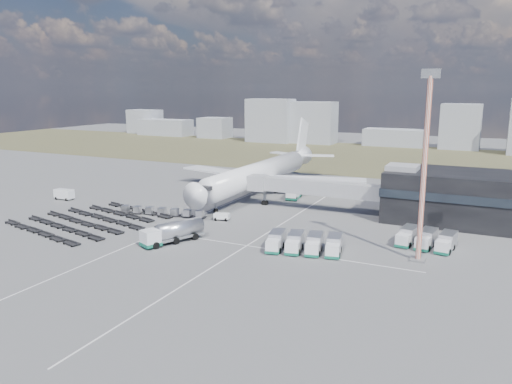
% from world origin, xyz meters
% --- Properties ---
extents(ground, '(420.00, 420.00, 0.00)m').
position_xyz_m(ground, '(0.00, 0.00, 0.00)').
color(ground, '#565659').
rests_on(ground, ground).
extents(grass_strip, '(420.00, 90.00, 0.01)m').
position_xyz_m(grass_strip, '(0.00, 110.00, 0.01)').
color(grass_strip, '#49432C').
rests_on(grass_strip, ground).
extents(lane_markings, '(47.12, 110.00, 0.01)m').
position_xyz_m(lane_markings, '(9.77, 3.00, 0.01)').
color(lane_markings, silver).
rests_on(lane_markings, ground).
extents(terminal, '(30.40, 16.40, 11.00)m').
position_xyz_m(terminal, '(47.77, 23.96, 5.25)').
color(terminal, black).
rests_on(terminal, ground).
extents(jet_bridge, '(30.30, 3.80, 7.05)m').
position_xyz_m(jet_bridge, '(15.90, 20.42, 5.05)').
color(jet_bridge, '#939399').
rests_on(jet_bridge, ground).
extents(airliner, '(51.59, 64.53, 17.62)m').
position_xyz_m(airliner, '(0.00, 32.38, 5.29)').
color(airliner, white).
rests_on(airliner, ground).
extents(skyline, '(286.97, 24.56, 22.05)m').
position_xyz_m(skyline, '(20.61, 150.12, 8.72)').
color(skyline, '#979BA5').
rests_on(skyline, ground).
extents(fuel_tanker, '(7.19, 11.56, 3.67)m').
position_xyz_m(fuel_tanker, '(3.66, -11.90, 1.84)').
color(fuel_tanker, white).
rests_on(fuel_tanker, ground).
extents(pushback_tug, '(3.38, 2.42, 1.40)m').
position_xyz_m(pushback_tug, '(4.00, 4.59, 0.70)').
color(pushback_tug, white).
rests_on(pushback_tug, ground).
extents(utility_van, '(4.70, 2.19, 2.46)m').
position_xyz_m(utility_van, '(-39.28, 4.79, 1.23)').
color(utility_van, white).
rests_on(utility_van, ground).
extents(catering_truck, '(3.58, 6.78, 2.97)m').
position_xyz_m(catering_truck, '(9.75, 29.56, 1.52)').
color(catering_truck, white).
rests_on(catering_truck, ground).
extents(service_trucks_near, '(12.83, 8.73, 2.62)m').
position_xyz_m(service_trucks_near, '(25.82, -6.65, 1.42)').
color(service_trucks_near, white).
rests_on(service_trucks_near, ground).
extents(service_trucks_far, '(9.46, 7.66, 2.63)m').
position_xyz_m(service_trucks_far, '(43.40, 4.27, 1.43)').
color(service_trucks_far, white).
rests_on(service_trucks_far, ground).
extents(uld_row, '(19.19, 4.94, 1.49)m').
position_xyz_m(uld_row, '(-9.06, 2.35, 0.89)').
color(uld_row, black).
rests_on(uld_row, ground).
extents(baggage_dollies, '(28.00, 28.33, 0.76)m').
position_xyz_m(baggage_dollies, '(-18.99, -7.86, 0.38)').
color(baggage_dollies, black).
rests_on(baggage_dollies, ground).
extents(floodlight_mast, '(2.72, 2.23, 28.85)m').
position_xyz_m(floodlight_mast, '(43.16, -3.10, 14.46)').
color(floodlight_mast, '#CE4320').
rests_on(floodlight_mast, ground).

